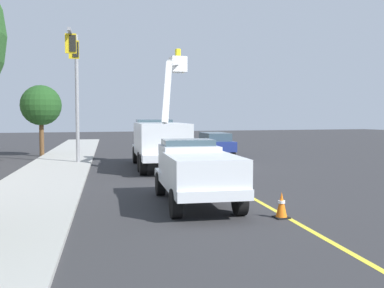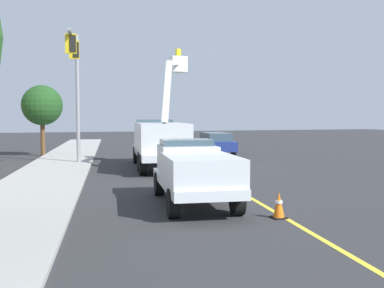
{
  "view_description": "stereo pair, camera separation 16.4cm",
  "coord_description": "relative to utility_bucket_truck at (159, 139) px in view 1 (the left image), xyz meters",
  "views": [
    {
      "loc": [
        -23.56,
        7.8,
        2.88
      ],
      "look_at": [
        -1.1,
        0.68,
        1.4
      ],
      "focal_mm": 41.15,
      "sensor_mm": 36.0,
      "label": 1
    },
    {
      "loc": [
        -23.61,
        7.65,
        2.88
      ],
      "look_at": [
        -1.1,
        0.68,
        1.4
      ],
      "focal_mm": 41.15,
      "sensor_mm": 36.0,
      "label": 2
    }
  ],
  "objects": [
    {
      "name": "ground",
      "position": [
        -0.4,
        -2.13,
        -1.61
      ],
      "size": [
        120.0,
        120.0,
        0.0
      ],
      "primitive_type": "plane",
      "color": "#2D2D30"
    },
    {
      "name": "street_tree_right",
      "position": [
        9.54,
        6.46,
        2.05
      ],
      "size": [
        2.89,
        2.89,
        5.13
      ],
      "color": "brown",
      "rests_on": "ground"
    },
    {
      "name": "traffic_cone_leading",
      "position": [
        -12.99,
        -0.46,
        -1.24
      ],
      "size": [
        0.4,
        0.4,
        0.75
      ],
      "color": "black",
      "rests_on": "ground"
    },
    {
      "name": "traffic_cone_mid_front",
      "position": [
        -4.81,
        -1.19,
        -1.19
      ],
      "size": [
        0.4,
        0.4,
        0.85
      ],
      "color": "black",
      "rests_on": "ground"
    },
    {
      "name": "utility_bucket_truck",
      "position": [
        0.0,
        0.0,
        0.0
      ],
      "size": [
        8.44,
        3.61,
        6.82
      ],
      "color": "silver",
      "rests_on": "ground"
    },
    {
      "name": "sidewalk_far_side",
      "position": [
        0.51,
        5.6,
        -1.55
      ],
      "size": [
        60.01,
        10.55,
        0.12
      ],
      "primitive_type": "cube",
      "rotation": [
        0.0,
        0.0,
        -0.12
      ],
      "color": "#9E9E99",
      "rests_on": "ground"
    },
    {
      "name": "traffic_cone_mid_rear",
      "position": [
        3.98,
        -2.33,
        -1.27
      ],
      "size": [
        0.4,
        0.4,
        0.69
      ],
      "color": "black",
      "rests_on": "ground"
    },
    {
      "name": "traffic_signal_mast",
      "position": [
        2.11,
        4.39,
        3.72
      ],
      "size": [
        5.31,
        0.88,
        7.78
      ],
      "color": "gray",
      "rests_on": "ground"
    },
    {
      "name": "lane_centre_stripe",
      "position": [
        -0.4,
        -2.13,
        -1.61
      ],
      "size": [
        49.68,
        5.97,
        0.01
      ],
      "primitive_type": "cube",
      "rotation": [
        0.0,
        0.0,
        -0.12
      ],
      "color": "yellow",
      "rests_on": "ground"
    },
    {
      "name": "service_pickup_truck",
      "position": [
        -10.4,
        1.24,
        -0.49
      ],
      "size": [
        5.81,
        2.74,
        2.06
      ],
      "color": "silver",
      "rests_on": "ground"
    },
    {
      "name": "passing_minivan",
      "position": [
        6.11,
        -5.63,
        -0.64
      ],
      "size": [
        4.99,
        2.45,
        1.69
      ],
      "color": "navy",
      "rests_on": "ground"
    }
  ]
}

